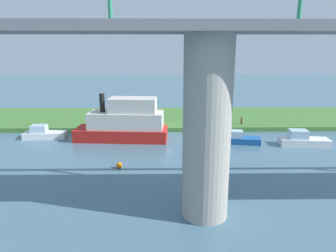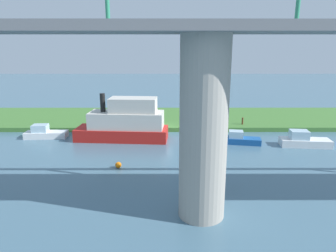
{
  "view_description": "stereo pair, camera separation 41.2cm",
  "coord_description": "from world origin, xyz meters",
  "px_view_note": "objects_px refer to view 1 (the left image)",
  "views": [
    {
      "loc": [
        -0.23,
        33.68,
        9.39
      ],
      "look_at": [
        -0.7,
        5.0,
        2.0
      ],
      "focal_mm": 32.71,
      "sensor_mm": 36.0,
      "label": 1
    },
    {
      "loc": [
        -0.64,
        33.68,
        9.39
      ],
      "look_at": [
        -0.7,
        5.0,
        2.0
      ],
      "focal_mm": 32.71,
      "sensor_mm": 36.0,
      "label": 2
    }
  ],
  "objects_px": {
    "houseboat_blue": "(44,134)",
    "riverboat_paddlewheel": "(239,139)",
    "bridge_pylon": "(207,130)",
    "motorboat_red": "(124,123)",
    "pontoon_yellow": "(303,140)",
    "mooring_post": "(241,121)",
    "person_on_bank": "(147,117)",
    "marker_buoy": "(119,165)"
  },
  "relations": [
    {
      "from": "houseboat_blue",
      "to": "riverboat_paddlewheel",
      "type": "height_order",
      "value": "houseboat_blue"
    },
    {
      "from": "bridge_pylon",
      "to": "motorboat_red",
      "type": "height_order",
      "value": "bridge_pylon"
    },
    {
      "from": "bridge_pylon",
      "to": "riverboat_paddlewheel",
      "type": "xyz_separation_m",
      "value": [
        -5.32,
        -13.51,
        -4.59
      ]
    },
    {
      "from": "motorboat_red",
      "to": "pontoon_yellow",
      "type": "xyz_separation_m",
      "value": [
        -17.74,
        2.31,
        -1.23
      ]
    },
    {
      "from": "mooring_post",
      "to": "pontoon_yellow",
      "type": "bearing_deg",
      "value": 122.94
    },
    {
      "from": "bridge_pylon",
      "to": "houseboat_blue",
      "type": "distance_m",
      "value": 22.12
    },
    {
      "from": "person_on_bank",
      "to": "pontoon_yellow",
      "type": "bearing_deg",
      "value": 154.55
    },
    {
      "from": "bridge_pylon",
      "to": "motorboat_red",
      "type": "relative_size",
      "value": 1.04
    },
    {
      "from": "mooring_post",
      "to": "marker_buoy",
      "type": "relative_size",
      "value": 1.64
    },
    {
      "from": "motorboat_red",
      "to": "person_on_bank",
      "type": "bearing_deg",
      "value": -112.05
    },
    {
      "from": "houseboat_blue",
      "to": "motorboat_red",
      "type": "bearing_deg",
      "value": 175.94
    },
    {
      "from": "person_on_bank",
      "to": "mooring_post",
      "type": "bearing_deg",
      "value": 176.47
    },
    {
      "from": "marker_buoy",
      "to": "pontoon_yellow",
      "type": "bearing_deg",
      "value": -162.05
    },
    {
      "from": "riverboat_paddlewheel",
      "to": "houseboat_blue",
      "type": "bearing_deg",
      "value": -5.74
    },
    {
      "from": "mooring_post",
      "to": "houseboat_blue",
      "type": "xyz_separation_m",
      "value": [
        22.04,
        3.83,
        -0.39
      ]
    },
    {
      "from": "pontoon_yellow",
      "to": "riverboat_paddlewheel",
      "type": "bearing_deg",
      "value": -8.22
    },
    {
      "from": "marker_buoy",
      "to": "houseboat_blue",
      "type": "bearing_deg",
      "value": -42.87
    },
    {
      "from": "bridge_pylon",
      "to": "houseboat_blue",
      "type": "bearing_deg",
      "value": -45.96
    },
    {
      "from": "mooring_post",
      "to": "pontoon_yellow",
      "type": "relative_size",
      "value": 0.17
    },
    {
      "from": "bridge_pylon",
      "to": "mooring_post",
      "type": "relative_size",
      "value": 12.28
    },
    {
      "from": "person_on_bank",
      "to": "marker_buoy",
      "type": "distance_m",
      "value": 13.17
    },
    {
      "from": "person_on_bank",
      "to": "motorboat_red",
      "type": "xyz_separation_m",
      "value": [
        2.08,
        5.14,
        0.59
      ]
    },
    {
      "from": "bridge_pylon",
      "to": "pontoon_yellow",
      "type": "distance_m",
      "value": 17.58
    },
    {
      "from": "mooring_post",
      "to": "pontoon_yellow",
      "type": "height_order",
      "value": "pontoon_yellow"
    },
    {
      "from": "bridge_pylon",
      "to": "motorboat_red",
      "type": "xyz_separation_m",
      "value": [
        6.37,
        -14.95,
        -3.25
      ]
    },
    {
      "from": "mooring_post",
      "to": "houseboat_blue",
      "type": "height_order",
      "value": "houseboat_blue"
    },
    {
      "from": "marker_buoy",
      "to": "bridge_pylon",
      "type": "bearing_deg",
      "value": 129.84
    },
    {
      "from": "person_on_bank",
      "to": "mooring_post",
      "type": "xyz_separation_m",
      "value": [
        -11.27,
        0.7,
        -0.29
      ]
    },
    {
      "from": "mooring_post",
      "to": "motorboat_red",
      "type": "relative_size",
      "value": 0.08
    },
    {
      "from": "houseboat_blue",
      "to": "riverboat_paddlewheel",
      "type": "bearing_deg",
      "value": 174.26
    },
    {
      "from": "pontoon_yellow",
      "to": "houseboat_blue",
      "type": "xyz_separation_m",
      "value": [
        26.42,
        -2.92,
        -0.04
      ]
    },
    {
      "from": "person_on_bank",
      "to": "marker_buoy",
      "type": "bearing_deg",
      "value": 83.01
    },
    {
      "from": "motorboat_red",
      "to": "marker_buoy",
      "type": "bearing_deg",
      "value": 93.53
    },
    {
      "from": "bridge_pylon",
      "to": "riverboat_paddlewheel",
      "type": "bearing_deg",
      "value": -111.51
    },
    {
      "from": "riverboat_paddlewheel",
      "to": "bridge_pylon",
      "type": "bearing_deg",
      "value": 68.49
    },
    {
      "from": "bridge_pylon",
      "to": "marker_buoy",
      "type": "xyz_separation_m",
      "value": [
        5.88,
        -7.05,
        -4.8
      ]
    },
    {
      "from": "person_on_bank",
      "to": "marker_buoy",
      "type": "height_order",
      "value": "person_on_bank"
    },
    {
      "from": "pontoon_yellow",
      "to": "marker_buoy",
      "type": "bearing_deg",
      "value": 17.95
    },
    {
      "from": "person_on_bank",
      "to": "pontoon_yellow",
      "type": "distance_m",
      "value": 17.35
    },
    {
      "from": "pontoon_yellow",
      "to": "marker_buoy",
      "type": "relative_size",
      "value": 9.7
    },
    {
      "from": "bridge_pylon",
      "to": "marker_buoy",
      "type": "distance_m",
      "value": 10.36
    },
    {
      "from": "houseboat_blue",
      "to": "riverboat_paddlewheel",
      "type": "relative_size",
      "value": 1.09
    }
  ]
}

